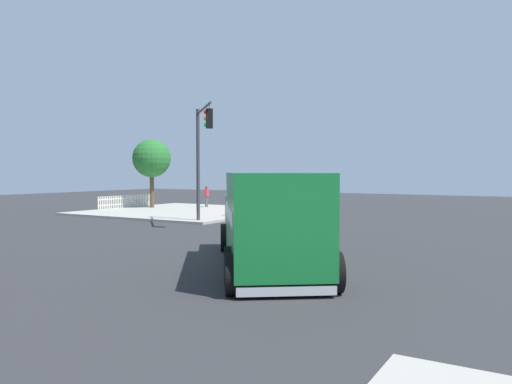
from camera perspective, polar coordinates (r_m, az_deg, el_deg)
name	(u,v)px	position (r m, az deg, el deg)	size (l,w,h in m)	color
ground_plane	(244,255)	(17.45, -1.35, -7.23)	(100.00, 100.00, 0.00)	#2B2B2D
sidewalk_corner_near	(185,211)	(35.90, -8.10, -2.21)	(12.32, 12.32, 0.14)	#9E998E
delivery_truck	(269,219)	(14.88, 1.46, -3.07)	(8.04, 6.79, 2.87)	#146B2D
traffic_light_primary	(201,146)	(27.14, -6.30, 5.30)	(3.40, 3.39, 6.32)	#38383D
sedan_white	(261,208)	(30.83, 0.55, -1.89)	(2.32, 4.44, 1.31)	white
pedestrian_near_corner	(207,195)	(39.15, -5.69, -0.31)	(0.53, 0.26, 1.69)	#4C4C51
picket_fence_run	(125,201)	(39.83, -14.75, -1.03)	(5.50, 0.05, 0.95)	silver
shade_tree_near	(152,159)	(39.24, -11.88, 3.78)	(2.94, 2.94, 5.28)	brown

